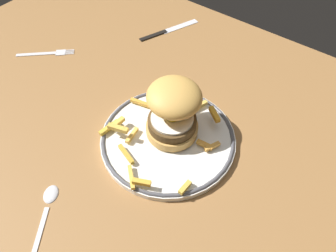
# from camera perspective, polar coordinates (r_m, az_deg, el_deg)

# --- Properties ---
(ground_plane) EXTENTS (1.33, 0.89, 0.04)m
(ground_plane) POSITION_cam_1_polar(r_m,az_deg,el_deg) (0.67, -1.57, -1.47)
(ground_plane) COLOR olive
(dinner_plate) EXTENTS (0.27, 0.27, 0.02)m
(dinner_plate) POSITION_cam_1_polar(r_m,az_deg,el_deg) (0.63, 0.00, -2.17)
(dinner_plate) COLOR white
(dinner_plate) RESTS_ON ground_plane
(burger) EXTENTS (0.15, 0.15, 0.10)m
(burger) POSITION_cam_1_polar(r_m,az_deg,el_deg) (0.60, 1.06, 3.06)
(burger) COLOR #D69F4E
(burger) RESTS_ON dinner_plate
(fries_pile) EXTENTS (0.22, 0.25, 0.03)m
(fries_pile) POSITION_cam_1_polar(r_m,az_deg,el_deg) (0.62, -1.94, -1.25)
(fries_pile) COLOR gold
(fries_pile) RESTS_ON dinner_plate
(fork) EXTENTS (0.11, 0.11, 0.00)m
(fork) POSITION_cam_1_polar(r_m,az_deg,el_deg) (0.88, -20.75, 12.07)
(fork) COLOR silver
(fork) RESTS_ON ground_plane
(knife) EXTENTS (0.08, 0.17, 0.01)m
(knife) POSITION_cam_1_polar(r_m,az_deg,el_deg) (0.91, -0.59, 16.54)
(knife) COLOR black
(knife) RESTS_ON ground_plane
(spoon) EXTENTS (0.09, 0.12, 0.01)m
(spoon) POSITION_cam_1_polar(r_m,az_deg,el_deg) (0.60, -20.58, -12.45)
(spoon) COLOR silver
(spoon) RESTS_ON ground_plane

